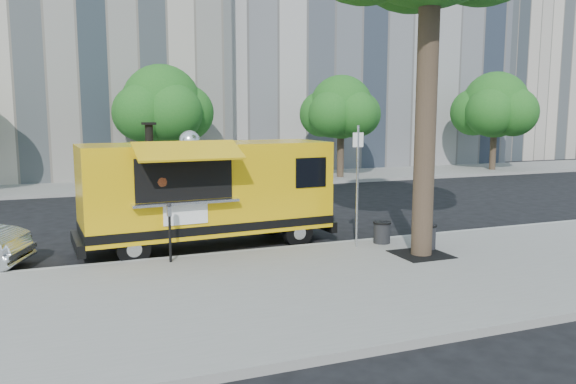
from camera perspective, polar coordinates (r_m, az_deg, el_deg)
name	(u,v)px	position (r m, az deg, el deg)	size (l,w,h in m)	color
ground	(277,244)	(14.91, -1.17, -5.32)	(120.00, 120.00, 0.00)	black
sidewalk	(345,284)	(11.35, 5.80, -9.29)	(60.00, 6.00, 0.15)	gray
curb	(289,249)	(14.05, 0.12, -5.84)	(60.00, 0.14, 0.16)	#999993
far_sidewalk	(182,183)	(27.80, -10.68, 0.94)	(60.00, 5.00, 0.15)	gray
building_mid	(326,18)	(40.89, 3.87, 17.26)	(20.00, 14.00, 20.00)	#A8A19D
building_right	(517,57)	(51.55, 22.28, 12.53)	(16.00, 12.00, 16.00)	beige
tree_well	(421,254)	(13.61, 13.37, -6.18)	(1.20, 1.20, 0.02)	black
far_tree_b	(162,104)	(26.64, -12.72, 8.69)	(3.60, 3.60, 5.50)	#33261C
far_tree_c	(341,107)	(29.08, 5.41, 8.55)	(3.24, 3.24, 5.21)	#33261C
far_tree_d	(495,105)	(34.85, 20.31, 8.29)	(3.78, 3.78, 5.64)	#33261C
sign_post	(357,179)	(13.81, 7.07, 1.34)	(0.28, 0.06, 3.00)	silver
parking_meter	(170,225)	(12.69, -11.93, -3.34)	(0.11, 0.11, 1.33)	black
food_truck	(207,190)	(14.37, -8.27, 0.19)	(6.62, 3.33, 3.20)	#E9B10C
trash_bin_left	(382,232)	(14.53, 9.52, -3.99)	(0.46, 0.46, 0.55)	black
trash_bin_right	(426,236)	(14.13, 13.86, -4.35)	(0.50, 0.50, 0.60)	black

